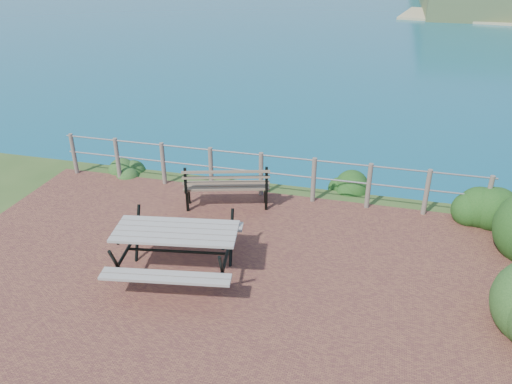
% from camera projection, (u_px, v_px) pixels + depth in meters
% --- Properties ---
extents(ground, '(10.00, 7.00, 0.12)m').
position_uv_depth(ground, '(211.00, 286.00, 8.18)').
color(ground, brown).
rests_on(ground, ground).
extents(safety_railing, '(9.40, 0.10, 1.00)m').
position_uv_depth(safety_railing, '(261.00, 172.00, 10.81)').
color(safety_railing, '#6B5B4C').
rests_on(safety_railing, ground).
extents(picnic_table, '(2.11, 1.72, 0.85)m').
position_uv_depth(picnic_table, '(177.00, 247.00, 8.23)').
color(picnic_table, gray).
rests_on(picnic_table, ground).
extents(park_bench, '(1.82, 0.92, 1.00)m').
position_uv_depth(park_bench, '(226.00, 179.00, 10.29)').
color(park_bench, brown).
rests_on(park_bench, ground).
extents(shrub_right_edge, '(0.98, 0.98, 1.40)m').
position_uv_depth(shrub_right_edge, '(477.00, 216.00, 10.24)').
color(shrub_right_edge, '#154415').
rests_on(shrub_right_edge, ground).
extents(shrub_lip_west, '(0.75, 0.75, 0.49)m').
position_uv_depth(shrub_lip_west, '(130.00, 173.00, 12.15)').
color(shrub_lip_west, '#234C1C').
rests_on(shrub_lip_west, ground).
extents(shrub_lip_east, '(0.79, 0.79, 0.54)m').
position_uv_depth(shrub_lip_east, '(349.00, 191.00, 11.28)').
color(shrub_lip_east, '#154415').
rests_on(shrub_lip_east, ground).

